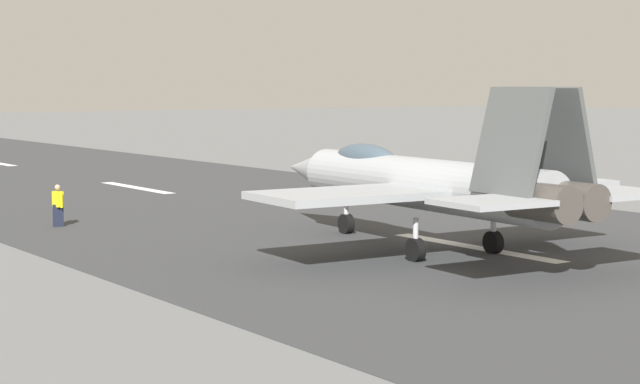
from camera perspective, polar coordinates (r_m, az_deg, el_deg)
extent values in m
plane|color=slate|center=(38.11, 7.28, -2.79)|extent=(400.00, 400.00, 0.00)
cube|color=#36383A|center=(38.11, 7.28, -2.78)|extent=(240.00, 26.00, 0.02)
cube|color=white|center=(37.43, 8.25, -2.93)|extent=(8.00, 0.70, 0.00)
cube|color=white|center=(59.67, -9.72, 0.23)|extent=(8.00, 0.70, 0.00)
cylinder|color=#9CA1A6|center=(36.39, 5.48, 0.44)|extent=(12.56, 2.62, 1.75)
cone|color=#9CA1A6|center=(42.77, -0.67, 1.23)|extent=(2.97, 1.69, 1.49)
ellipsoid|color=#3F5160|center=(39.21, 2.42, 1.79)|extent=(3.67, 1.35, 1.10)
cylinder|color=#47423D|center=(31.14, 11.69, -0.53)|extent=(2.27, 1.25, 1.10)
cylinder|color=#47423D|center=(31.90, 13.14, -0.42)|extent=(2.27, 1.25, 1.10)
cube|color=#9CA1A6|center=(33.49, 1.42, -0.16)|extent=(3.78, 5.86, 0.24)
cube|color=#9CA1A6|center=(37.96, 10.85, 0.42)|extent=(3.78, 5.86, 0.24)
cube|color=#9CA1A6|center=(29.91, 9.10, -0.54)|extent=(2.59, 2.96, 0.16)
cube|color=#9CA1A6|center=(33.20, 15.43, -0.07)|extent=(2.59, 2.96, 0.16)
cube|color=#4A4E4F|center=(31.48, 10.10, 2.67)|extent=(2.66, 1.13, 3.14)
cube|color=#4A4E4F|center=(32.70, 12.48, 2.73)|extent=(2.66, 1.13, 3.14)
cylinder|color=silver|center=(40.48, 1.40, -1.26)|extent=(0.18, 0.18, 1.40)
cylinder|color=black|center=(40.52, 1.40, -1.71)|extent=(0.78, 0.35, 0.76)
cylinder|color=silver|center=(34.19, 5.10, -2.55)|extent=(0.18, 0.18, 1.40)
cylinder|color=black|center=(34.24, 5.09, -3.08)|extent=(0.78, 0.35, 0.76)
cylinder|color=silver|center=(36.16, 9.19, -2.16)|extent=(0.18, 0.18, 1.40)
cylinder|color=black|center=(36.20, 9.19, -2.66)|extent=(0.78, 0.35, 0.76)
cube|color=#1E2338|center=(43.71, -13.74, -1.24)|extent=(0.24, 0.36, 0.90)
cube|color=yellow|center=(43.63, -13.76, -0.37)|extent=(0.47, 0.33, 0.61)
sphere|color=tan|center=(43.59, -13.77, 0.25)|extent=(0.22, 0.22, 0.22)
cylinder|color=yellow|center=(43.90, -13.94, -0.38)|extent=(0.10, 0.10, 0.58)
cylinder|color=yellow|center=(43.37, -13.57, -0.44)|extent=(0.10, 0.10, 0.58)
cone|color=orange|center=(51.25, 12.76, -0.42)|extent=(0.44, 0.44, 0.55)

